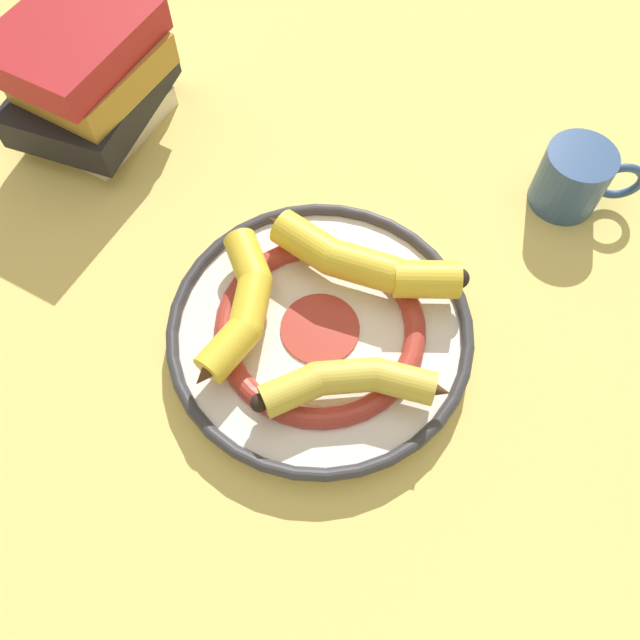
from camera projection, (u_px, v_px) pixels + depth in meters
name	position (u px, v px, depth m)	size (l,w,h in m)	color
ground_plane	(292.00, 311.00, 0.67)	(2.80, 2.80, 0.00)	#E5CC6B
decorative_bowl	(320.00, 330.00, 0.64)	(0.31, 0.31, 0.04)	white
banana_a	(360.00, 260.00, 0.64)	(0.21, 0.11, 0.04)	yellow
banana_b	(350.00, 382.00, 0.58)	(0.19, 0.05, 0.03)	gold
banana_c	(242.00, 307.00, 0.61)	(0.08, 0.18, 0.03)	yellow
book_stack	(89.00, 77.00, 0.73)	(0.21, 0.23, 0.14)	silver
coffee_mug	(575.00, 178.00, 0.71)	(0.12, 0.08, 0.08)	#335184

